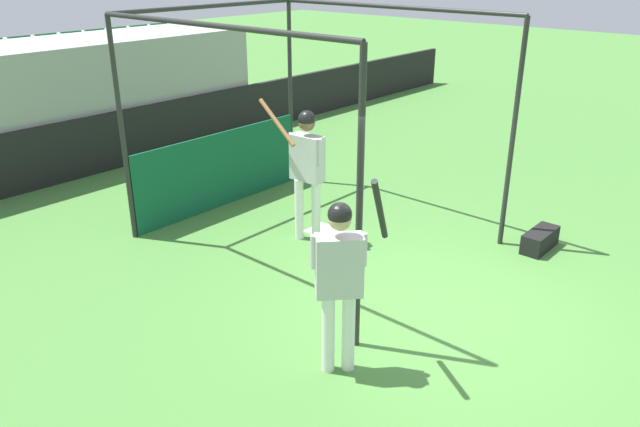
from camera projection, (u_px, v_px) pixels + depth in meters
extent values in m
plane|color=#477F38|center=(436.00, 312.00, 7.30)|extent=(60.00, 60.00, 0.00)
cube|color=black|center=(91.00, 146.00, 11.68)|extent=(24.00, 0.12, 1.09)
cube|color=#9E9E99|center=(53.00, 103.00, 12.21)|extent=(8.15, 2.40, 2.34)
cube|color=#195B33|center=(15.00, 122.00, 10.97)|extent=(0.45, 0.40, 0.10)
cube|color=#195B33|center=(8.00, 107.00, 10.99)|extent=(0.45, 0.06, 0.40)
cube|color=#195B33|center=(46.00, 116.00, 11.35)|extent=(0.45, 0.40, 0.10)
cube|color=#195B33|center=(39.00, 102.00, 11.37)|extent=(0.45, 0.06, 0.40)
cube|color=#195B33|center=(74.00, 111.00, 11.73)|extent=(0.45, 0.40, 0.10)
cube|color=#195B33|center=(67.00, 97.00, 11.75)|extent=(0.45, 0.06, 0.40)
cube|color=#195B33|center=(100.00, 106.00, 12.11)|extent=(0.45, 0.40, 0.10)
cube|color=#195B33|center=(94.00, 93.00, 12.13)|extent=(0.45, 0.06, 0.40)
cube|color=#195B33|center=(125.00, 101.00, 12.49)|extent=(0.45, 0.40, 0.10)
cube|color=#195B33|center=(119.00, 89.00, 12.52)|extent=(0.45, 0.06, 0.40)
cube|color=#195B33|center=(148.00, 97.00, 12.88)|extent=(0.45, 0.40, 0.10)
cube|color=#195B33|center=(142.00, 85.00, 12.90)|extent=(0.45, 0.06, 0.40)
cube|color=#195B33|center=(170.00, 93.00, 13.26)|extent=(0.45, 0.40, 0.10)
cube|color=#195B33|center=(164.00, 81.00, 13.28)|extent=(0.45, 0.06, 0.40)
cube|color=#195B33|center=(191.00, 89.00, 13.64)|extent=(0.45, 0.40, 0.10)
cube|color=#195B33|center=(185.00, 77.00, 13.66)|extent=(0.45, 0.06, 0.40)
cube|color=#195B33|center=(211.00, 85.00, 14.02)|extent=(0.45, 0.40, 0.10)
cube|color=#195B33|center=(205.00, 74.00, 14.04)|extent=(0.45, 0.06, 0.40)
cube|color=#195B33|center=(21.00, 88.00, 11.68)|extent=(0.45, 0.40, 0.10)
cube|color=#195B33|center=(15.00, 75.00, 11.71)|extent=(0.45, 0.06, 0.40)
cube|color=#195B33|center=(50.00, 84.00, 12.07)|extent=(0.45, 0.40, 0.10)
cube|color=#195B33|center=(43.00, 71.00, 12.09)|extent=(0.45, 0.06, 0.40)
cube|color=#195B33|center=(76.00, 80.00, 12.45)|extent=(0.45, 0.40, 0.10)
cube|color=#195B33|center=(70.00, 68.00, 12.47)|extent=(0.45, 0.06, 0.40)
cube|color=#195B33|center=(101.00, 76.00, 12.83)|extent=(0.45, 0.40, 0.10)
cube|color=#195B33|center=(95.00, 64.00, 12.85)|extent=(0.45, 0.06, 0.40)
cube|color=#195B33|center=(124.00, 73.00, 13.21)|extent=(0.45, 0.40, 0.10)
cube|color=#195B33|center=(118.00, 61.00, 13.23)|extent=(0.45, 0.06, 0.40)
cube|color=#195B33|center=(146.00, 69.00, 13.59)|extent=(0.45, 0.40, 0.10)
cube|color=#195B33|center=(141.00, 58.00, 13.61)|extent=(0.45, 0.06, 0.40)
cube|color=#195B33|center=(167.00, 66.00, 13.97)|extent=(0.45, 0.40, 0.10)
cube|color=#195B33|center=(162.00, 55.00, 13.99)|extent=(0.45, 0.06, 0.40)
cube|color=#195B33|center=(187.00, 63.00, 14.35)|extent=(0.45, 0.40, 0.10)
cube|color=#195B33|center=(181.00, 52.00, 14.37)|extent=(0.45, 0.06, 0.40)
cube|color=#195B33|center=(27.00, 59.00, 12.40)|extent=(0.45, 0.40, 0.10)
cube|color=#195B33|center=(20.00, 46.00, 12.42)|extent=(0.45, 0.06, 0.40)
cube|color=#195B33|center=(53.00, 56.00, 12.78)|extent=(0.45, 0.40, 0.10)
cube|color=#195B33|center=(47.00, 43.00, 12.80)|extent=(0.45, 0.06, 0.40)
cube|color=#195B33|center=(78.00, 53.00, 13.16)|extent=(0.45, 0.40, 0.10)
cube|color=#195B33|center=(72.00, 41.00, 13.18)|extent=(0.45, 0.06, 0.40)
cube|color=#195B33|center=(102.00, 50.00, 13.54)|extent=(0.45, 0.40, 0.10)
cube|color=#195B33|center=(96.00, 38.00, 13.56)|extent=(0.45, 0.06, 0.40)
cube|color=#195B33|center=(124.00, 47.00, 13.92)|extent=(0.45, 0.40, 0.10)
cube|color=#195B33|center=(118.00, 36.00, 13.94)|extent=(0.45, 0.06, 0.40)
cube|color=#195B33|center=(145.00, 45.00, 14.30)|extent=(0.45, 0.40, 0.10)
cube|color=#195B33|center=(139.00, 34.00, 14.32)|extent=(0.45, 0.06, 0.40)
cube|color=#195B33|center=(165.00, 42.00, 14.68)|extent=(0.45, 0.40, 0.10)
cube|color=#195B33|center=(159.00, 32.00, 14.71)|extent=(0.45, 0.06, 0.40)
cylinder|color=#282828|center=(359.00, 208.00, 6.09)|extent=(0.07, 0.07, 3.16)
cylinder|color=#282828|center=(513.00, 138.00, 8.42)|extent=(0.07, 0.07, 3.16)
cylinder|color=#282828|center=(122.00, 133.00, 8.63)|extent=(0.07, 0.07, 3.16)
cylinder|color=#282828|center=(290.00, 95.00, 10.96)|extent=(0.07, 0.07, 3.16)
cylinder|color=#282828|center=(211.00, 25.00, 6.75)|extent=(0.06, 4.17, 0.06)
cylinder|color=#282828|center=(391.00, 7.00, 9.08)|extent=(0.06, 4.17, 0.06)
cylinder|color=#282828|center=(209.00, 6.00, 9.19)|extent=(3.36, 0.06, 0.06)
cube|color=#0F5133|center=(221.00, 170.00, 10.16)|extent=(3.29, 0.03, 1.24)
cube|color=white|center=(323.00, 231.00, 9.42)|extent=(0.44, 0.44, 0.02)
cylinder|color=white|center=(316.00, 210.00, 8.98)|extent=(0.14, 0.14, 0.92)
cylinder|color=white|center=(299.00, 209.00, 9.02)|extent=(0.14, 0.14, 0.92)
cube|color=#B7B7B7|center=(307.00, 158.00, 8.70)|extent=(0.24, 0.49, 0.65)
sphere|color=brown|center=(307.00, 123.00, 8.51)|extent=(0.23, 0.23, 0.23)
sphere|color=black|center=(307.00, 119.00, 8.49)|extent=(0.24, 0.24, 0.24)
cylinder|color=#B7B7B7|center=(320.00, 152.00, 8.47)|extent=(0.07, 0.07, 0.36)
cylinder|color=#B7B7B7|center=(291.00, 145.00, 8.76)|extent=(0.07, 0.07, 0.36)
cylinder|color=brown|center=(277.00, 122.00, 8.44)|extent=(0.15, 0.75, 0.55)
sphere|color=brown|center=(297.00, 135.00, 8.75)|extent=(0.08, 0.08, 0.08)
cylinder|color=white|center=(328.00, 333.00, 6.13)|extent=(0.18, 0.18, 0.86)
cylinder|color=white|center=(348.00, 332.00, 6.15)|extent=(0.18, 0.18, 0.86)
cube|color=#B7B7B7|center=(339.00, 266.00, 5.85)|extent=(0.48, 0.46, 0.61)
sphere|color=tan|center=(340.00, 219.00, 5.67)|extent=(0.22, 0.22, 0.22)
sphere|color=black|center=(340.00, 214.00, 5.65)|extent=(0.23, 0.23, 0.23)
cylinder|color=#B7B7B7|center=(314.00, 252.00, 5.81)|extent=(0.10, 0.10, 0.34)
cylinder|color=#B7B7B7|center=(363.00, 250.00, 5.86)|extent=(0.10, 0.10, 0.34)
cylinder|color=black|center=(380.00, 210.00, 5.67)|extent=(0.54, 0.27, 0.77)
sphere|color=black|center=(352.00, 243.00, 5.89)|extent=(0.08, 0.08, 0.08)
cube|color=black|center=(540.00, 240.00, 8.81)|extent=(0.70, 0.28, 0.28)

